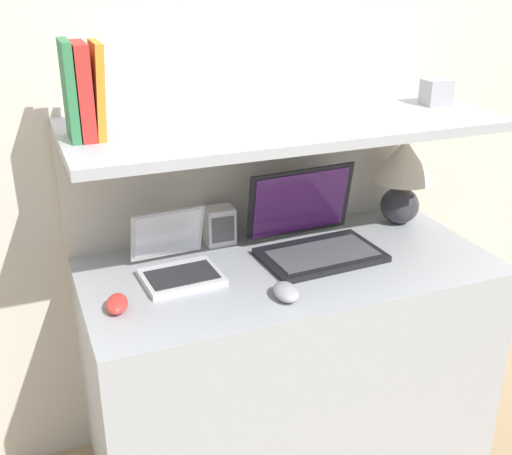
{
  "coord_description": "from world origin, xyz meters",
  "views": [
    {
      "loc": [
        -0.74,
        -1.3,
        1.65
      ],
      "look_at": [
        -0.11,
        0.3,
        0.92
      ],
      "focal_mm": 45.0,
      "sensor_mm": 36.0,
      "label": 1
    }
  ],
  "objects": [
    {
      "name": "book_red",
      "position": [
        -0.56,
        0.37,
        1.33
      ],
      "size": [
        0.04,
        0.14,
        0.24
      ],
      "color": "#A82823",
      "rests_on": "shelf"
    },
    {
      "name": "back_riser",
      "position": [
        0.0,
        0.62,
        0.59
      ],
      "size": [
        1.26,
        0.04,
        1.18
      ],
      "color": "beige",
      "rests_on": "ground_plane"
    },
    {
      "name": "book_green",
      "position": [
        -0.59,
        0.37,
        1.33
      ],
      "size": [
        0.02,
        0.13,
        0.25
      ],
      "color": "#2D7042",
      "rests_on": "shelf"
    },
    {
      "name": "table_lamp",
      "position": [
        0.5,
        0.47,
        0.96
      ],
      "size": [
        0.21,
        0.21,
        0.3
      ],
      "color": "#2D2D33",
      "rests_on": "desk"
    },
    {
      "name": "laptop_large",
      "position": [
        0.11,
        0.36,
        0.83
      ],
      "size": [
        0.38,
        0.31,
        0.26
      ],
      "color": "black",
      "rests_on": "desk"
    },
    {
      "name": "router_box",
      "position": [
        -0.15,
        0.54,
        0.83
      ],
      "size": [
        0.09,
        0.08,
        0.12
      ],
      "color": "white",
      "rests_on": "desk"
    },
    {
      "name": "wall_back",
      "position": [
        0.0,
        0.66,
        1.2
      ],
      "size": [
        6.0,
        0.05,
        2.4
      ],
      "color": "beige",
      "rests_on": "ground_plane"
    },
    {
      "name": "book_orange",
      "position": [
        -0.52,
        0.37,
        1.33
      ],
      "size": [
        0.04,
        0.13,
        0.24
      ],
      "color": "orange",
      "rests_on": "shelf"
    },
    {
      "name": "desk",
      "position": [
        0.0,
        0.3,
        0.39
      ],
      "size": [
        1.26,
        0.6,
        0.77
      ],
      "color": "#999EA3",
      "rests_on": "ground_plane"
    },
    {
      "name": "computer_mouse",
      "position": [
        -0.09,
        0.12,
        0.79
      ],
      "size": [
        0.08,
        0.11,
        0.04
      ],
      "color": "#99999E",
      "rests_on": "desk"
    },
    {
      "name": "shelf",
      "position": [
        0.0,
        0.37,
        1.2
      ],
      "size": [
        1.26,
        0.54,
        0.03
      ],
      "color": "#999EA3",
      "rests_on": "back_riser"
    },
    {
      "name": "second_mouse",
      "position": [
        -0.54,
        0.22,
        0.79
      ],
      "size": [
        0.08,
        0.11,
        0.04
      ],
      "color": "red",
      "rests_on": "desk"
    },
    {
      "name": "laptop_small",
      "position": [
        -0.34,
        0.36,
        0.81
      ],
      "size": [
        0.24,
        0.25,
        0.19
      ],
      "color": "silver",
      "rests_on": "desk"
    },
    {
      "name": "shelf_gadget",
      "position": [
        0.52,
        0.37,
        1.25
      ],
      "size": [
        0.08,
        0.07,
        0.08
      ],
      "color": "#99999E",
      "rests_on": "shelf"
    }
  ]
}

